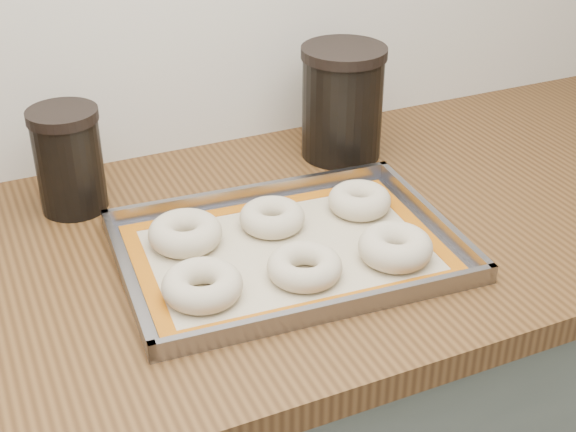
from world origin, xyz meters
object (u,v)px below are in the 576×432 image
baking_tray (288,249)px  bagel_front_right (395,247)px  bagel_front_mid (305,267)px  canister_right (342,102)px  bagel_back_mid (272,217)px  canister_mid (69,160)px  bagel_back_left (185,233)px  bagel_front_left (202,285)px  bagel_back_right (360,200)px

baking_tray → bagel_front_right: (0.12, -0.08, 0.02)m
bagel_front_mid → canister_right: size_ratio=0.52×
bagel_back_mid → canister_mid: size_ratio=0.59×
bagel_front_mid → bagel_back_left: bearing=129.5°
bagel_front_left → bagel_front_right: bearing=-5.5°
bagel_back_left → bagel_back_right: size_ratio=1.10×
bagel_front_mid → canister_mid: 0.40m
bagel_front_right → canister_mid: (-0.37, 0.33, 0.06)m
bagel_front_left → canister_right: (0.36, 0.31, 0.07)m
bagel_front_mid → bagel_back_mid: 0.13m
bagel_front_right → canister_mid: canister_mid is taller
bagel_back_mid → bagel_back_left: bearing=176.7°
bagel_front_mid → canister_right: (0.22, 0.32, 0.08)m
baking_tray → canister_right: size_ratio=2.52×
bagel_back_left → canister_mid: canister_mid is taller
bagel_back_mid → canister_right: canister_right is taller
canister_mid → canister_right: (0.46, -0.00, 0.02)m
bagel_back_left → canister_right: 0.39m
baking_tray → bagel_back_left: (-0.12, 0.07, 0.02)m
canister_mid → bagel_back_mid: bearing=-37.2°
baking_tray → canister_right: canister_right is taller
bagel_back_right → canister_mid: (-0.39, 0.20, 0.06)m
baking_tray → bagel_front_right: bagel_front_right is taller
bagel_back_right → canister_mid: 0.44m
bagel_front_right → baking_tray: bearing=146.9°
canister_right → canister_mid: bearing=179.9°
bagel_front_mid → bagel_back_mid: bagel_back_mid is taller
bagel_front_right → bagel_back_left: (-0.25, 0.15, -0.00)m
bagel_front_mid → bagel_back_right: bagel_back_right is taller
baking_tray → canister_mid: size_ratio=3.01×
bagel_back_left → canister_mid: (-0.12, 0.18, 0.06)m
baking_tray → bagel_back_left: bearing=149.4°
bagel_front_right → bagel_back_left: bagel_front_right is taller
bagel_back_left → bagel_back_mid: size_ratio=1.09×
baking_tray → bagel_front_mid: (-0.01, -0.07, 0.01)m
baking_tray → bagel_back_left: bagel_back_left is taller
bagel_back_right → bagel_back_left: bearing=176.4°
bagel_back_left → bagel_front_left: bearing=-98.6°
bagel_front_mid → baking_tray: bearing=84.0°
baking_tray → bagel_back_mid: (0.00, 0.07, 0.01)m
bagel_back_left → canister_right: size_ratio=0.54×
bagel_front_mid → bagel_front_right: bagel_front_right is taller
bagel_back_left → baking_tray: bearing=-30.6°
bagel_back_right → canister_mid: size_ratio=0.59×
bagel_front_left → bagel_back_left: bearing=81.4°
bagel_back_right → bagel_front_mid: bearing=-140.3°
bagel_front_mid → bagel_back_left: bagel_back_left is taller
baking_tray → canister_mid: bearing=133.7°
bagel_front_left → bagel_front_right: bagel_front_right is taller
bagel_front_mid → bagel_front_right: (0.13, -0.01, 0.00)m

